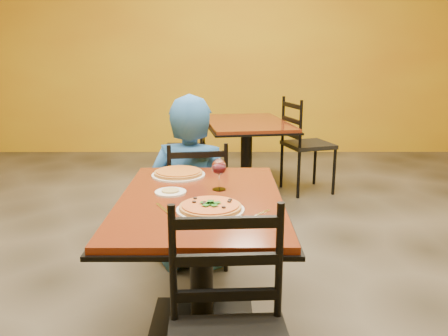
{
  "coord_description": "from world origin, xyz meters",
  "views": [
    {
      "loc": [
        0.11,
        -2.67,
        1.45
      ],
      "look_at": [
        0.12,
        -0.3,
        0.85
      ],
      "focal_mm": 36.82,
      "sensor_mm": 36.0,
      "label": 1
    }
  ],
  "objects_px": {
    "side_plate": "(171,192)",
    "plate_far": "(178,175)",
    "chair_main_far": "(196,202)",
    "chair_second_left": "(185,149)",
    "table_second": "(247,140)",
    "chair_second_right": "(308,145)",
    "wine_glass": "(219,173)",
    "table_main": "(201,234)",
    "diner": "(191,182)",
    "pizza_main": "(210,207)",
    "plate_main": "(210,210)",
    "pizza_far": "(178,172)"
  },
  "relations": [
    {
      "from": "side_plate",
      "to": "plate_far",
      "type": "bearing_deg",
      "value": 88.53
    },
    {
      "from": "chair_main_far",
      "to": "chair_second_left",
      "type": "relative_size",
      "value": 0.96
    },
    {
      "from": "table_second",
      "to": "side_plate",
      "type": "height_order",
      "value": "side_plate"
    },
    {
      "from": "table_second",
      "to": "chair_second_left",
      "type": "distance_m",
      "value": 0.66
    },
    {
      "from": "chair_second_right",
      "to": "wine_glass",
      "type": "relative_size",
      "value": 5.52
    },
    {
      "from": "side_plate",
      "to": "table_main",
      "type": "bearing_deg",
      "value": -24.87
    },
    {
      "from": "table_second",
      "to": "diner",
      "type": "distance_m",
      "value": 1.8
    },
    {
      "from": "chair_second_right",
      "to": "pizza_main",
      "type": "xyz_separation_m",
      "value": [
        -0.95,
        -2.74,
        0.27
      ]
    },
    {
      "from": "plate_main",
      "to": "chair_main_far",
      "type": "bearing_deg",
      "value": 97.28
    },
    {
      "from": "pizza_main",
      "to": "plate_far",
      "type": "bearing_deg",
      "value": 108.45
    },
    {
      "from": "table_main",
      "to": "pizza_main",
      "type": "xyz_separation_m",
      "value": [
        0.05,
        -0.2,
        0.21
      ]
    },
    {
      "from": "chair_second_left",
      "to": "diner",
      "type": "bearing_deg",
      "value": 7.21
    },
    {
      "from": "chair_second_left",
      "to": "pizza_far",
      "type": "bearing_deg",
      "value": 4.97
    },
    {
      "from": "table_main",
      "to": "chair_second_left",
      "type": "xyz_separation_m",
      "value": [
        -0.29,
        2.55,
        -0.1
      ]
    },
    {
      "from": "plate_main",
      "to": "side_plate",
      "type": "bearing_deg",
      "value": 127.99
    },
    {
      "from": "chair_second_right",
      "to": "pizza_far",
      "type": "relative_size",
      "value": 3.55
    },
    {
      "from": "chair_second_left",
      "to": "pizza_far",
      "type": "distance_m",
      "value": 2.17
    },
    {
      "from": "chair_main_far",
      "to": "plate_main",
      "type": "distance_m",
      "value": 1.09
    },
    {
      "from": "plate_far",
      "to": "side_plate",
      "type": "relative_size",
      "value": 1.94
    },
    {
      "from": "diner",
      "to": "wine_glass",
      "type": "height_order",
      "value": "diner"
    },
    {
      "from": "pizza_main",
      "to": "table_second",
      "type": "bearing_deg",
      "value": 83.69
    },
    {
      "from": "chair_main_far",
      "to": "chair_second_right",
      "type": "height_order",
      "value": "chair_second_right"
    },
    {
      "from": "wine_glass",
      "to": "plate_main",
      "type": "bearing_deg",
      "value": -96.38
    },
    {
      "from": "table_second",
      "to": "chair_second_right",
      "type": "bearing_deg",
      "value": 0.0
    },
    {
      "from": "table_second",
      "to": "side_plate",
      "type": "distance_m",
      "value": 2.53
    },
    {
      "from": "chair_second_left",
      "to": "side_plate",
      "type": "bearing_deg",
      "value": 4.26
    },
    {
      "from": "plate_main",
      "to": "wine_glass",
      "type": "distance_m",
      "value": 0.34
    },
    {
      "from": "side_plate",
      "to": "wine_glass",
      "type": "bearing_deg",
      "value": 13.78
    },
    {
      "from": "chair_main_far",
      "to": "table_second",
      "type": "bearing_deg",
      "value": -114.04
    },
    {
      "from": "table_second",
      "to": "chair_second_left",
      "type": "xyz_separation_m",
      "value": [
        -0.65,
        0.0,
        -0.1
      ]
    },
    {
      "from": "pizza_main",
      "to": "wine_glass",
      "type": "bearing_deg",
      "value": 83.62
    },
    {
      "from": "chair_second_right",
      "to": "side_plate",
      "type": "height_order",
      "value": "chair_second_right"
    },
    {
      "from": "table_main",
      "to": "plate_main",
      "type": "xyz_separation_m",
      "value": [
        0.05,
        -0.2,
        0.2
      ]
    },
    {
      "from": "plate_main",
      "to": "pizza_far",
      "type": "height_order",
      "value": "pizza_far"
    },
    {
      "from": "plate_far",
      "to": "diner",
      "type": "bearing_deg",
      "value": 84.07
    },
    {
      "from": "chair_second_right",
      "to": "chair_main_far",
      "type": "bearing_deg",
      "value": 129.91
    },
    {
      "from": "chair_main_far",
      "to": "pizza_far",
      "type": "height_order",
      "value": "chair_main_far"
    },
    {
      "from": "chair_second_left",
      "to": "plate_main",
      "type": "relative_size",
      "value": 2.97
    },
    {
      "from": "pizza_main",
      "to": "pizza_far",
      "type": "bearing_deg",
      "value": 108.45
    },
    {
      "from": "pizza_far",
      "to": "chair_second_right",
      "type": "bearing_deg",
      "value": 61.65
    },
    {
      "from": "plate_main",
      "to": "side_plate",
      "type": "distance_m",
      "value": 0.34
    },
    {
      "from": "chair_second_right",
      "to": "side_plate",
      "type": "relative_size",
      "value": 6.21
    },
    {
      "from": "table_main",
      "to": "table_second",
      "type": "distance_m",
      "value": 2.57
    },
    {
      "from": "table_second",
      "to": "chair_second_right",
      "type": "xyz_separation_m",
      "value": [
        0.65,
        0.0,
        -0.06
      ]
    },
    {
      "from": "chair_second_left",
      "to": "side_plate",
      "type": "xyz_separation_m",
      "value": [
        0.13,
        -2.47,
        0.3
      ]
    },
    {
      "from": "pizza_main",
      "to": "chair_second_right",
      "type": "bearing_deg",
      "value": 70.87
    },
    {
      "from": "diner",
      "to": "pizza_far",
      "type": "xyz_separation_m",
      "value": [
        -0.04,
        -0.4,
        0.18
      ]
    },
    {
      "from": "chair_main_far",
      "to": "plate_far",
      "type": "height_order",
      "value": "chair_main_far"
    },
    {
      "from": "table_second",
      "to": "side_plate",
      "type": "xyz_separation_m",
      "value": [
        -0.51,
        -2.47,
        0.2
      ]
    },
    {
      "from": "pizza_far",
      "to": "side_plate",
      "type": "bearing_deg",
      "value": -91.47
    }
  ]
}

